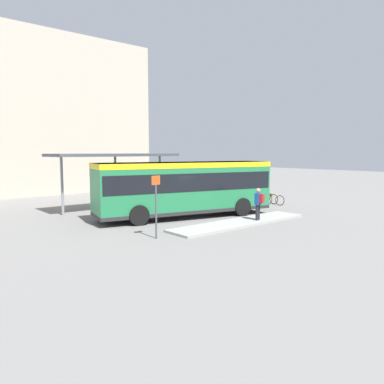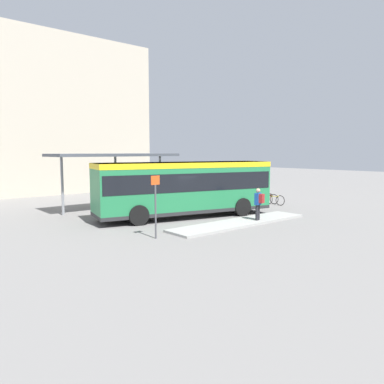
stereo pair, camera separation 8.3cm
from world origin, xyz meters
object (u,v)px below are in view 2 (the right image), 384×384
(bicycle_yellow, at_px, (274,200))
(platform_sign, at_px, (156,204))
(bicycle_white, at_px, (260,198))
(potted_planter_near_shelter, at_px, (112,206))
(bicycle_red, at_px, (268,198))
(city_bus, at_px, (185,185))
(pedestrian_waiting, at_px, (259,202))

(bicycle_yellow, xyz_separation_m, platform_sign, (-12.61, -3.23, 1.18))
(bicycle_white, bearing_deg, potted_planter_near_shelter, 83.13)
(bicycle_red, bearing_deg, bicycle_yellow, 156.05)
(bicycle_red, bearing_deg, city_bus, 90.92)
(platform_sign, bearing_deg, potted_planter_near_shelter, 79.99)
(city_bus, bearing_deg, potted_planter_near_shelter, 154.29)
(bicycle_white, bearing_deg, city_bus, 98.93)
(bicycle_yellow, height_order, bicycle_white, bicycle_yellow)
(city_bus, distance_m, bicycle_yellow, 8.32)
(platform_sign, bearing_deg, pedestrian_waiting, -4.04)
(city_bus, relative_size, bicycle_red, 6.20)
(city_bus, bearing_deg, bicycle_white, 22.30)
(bicycle_red, height_order, potted_planter_near_shelter, potted_planter_near_shelter)
(bicycle_yellow, distance_m, platform_sign, 13.07)
(pedestrian_waiting, bearing_deg, bicycle_yellow, -73.82)
(platform_sign, bearing_deg, bicycle_yellow, 14.37)
(bicycle_white, distance_m, platform_sign, 13.67)
(potted_planter_near_shelter, height_order, platform_sign, platform_sign)
(city_bus, relative_size, potted_planter_near_shelter, 8.64)
(city_bus, height_order, pedestrian_waiting, city_bus)
(bicycle_yellow, relative_size, platform_sign, 0.62)
(bicycle_white, xyz_separation_m, potted_planter_near_shelter, (-11.70, 1.39, 0.30))
(potted_planter_near_shelter, distance_m, platform_sign, 6.26)
(city_bus, bearing_deg, pedestrian_waiting, -48.98)
(pedestrian_waiting, relative_size, bicycle_yellow, 1.00)
(city_bus, xyz_separation_m, bicycle_white, (8.35, 1.32, -1.53))
(pedestrian_waiting, bearing_deg, platform_sign, 71.25)
(bicycle_yellow, distance_m, bicycle_white, 1.48)
(city_bus, relative_size, platform_sign, 3.85)
(city_bus, xyz_separation_m, pedestrian_waiting, (2.02, -3.84, -0.76))
(pedestrian_waiting, xyz_separation_m, bicycle_red, (6.44, 4.42, -0.74))
(pedestrian_waiting, relative_size, potted_planter_near_shelter, 1.40)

